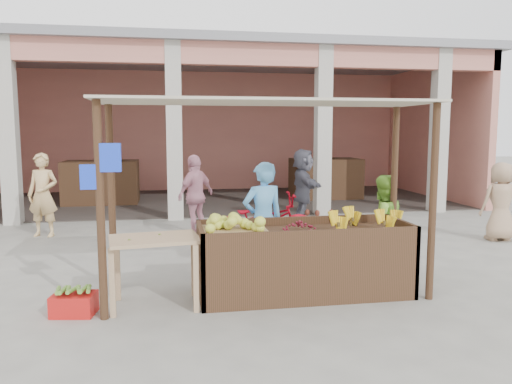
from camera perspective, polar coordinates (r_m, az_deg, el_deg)
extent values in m
plane|color=slate|center=(6.29, 0.95, -11.79)|extent=(60.00, 60.00, 0.00)
cube|color=tan|center=(17.29, -6.21, 6.88)|extent=(14.00, 0.20, 4.00)
cube|color=tan|center=(16.44, 19.45, 6.52)|extent=(0.20, 6.00, 4.00)
cube|color=tan|center=(11.68, -4.42, 15.47)|extent=(14.00, 0.30, 0.50)
cube|color=slate|center=(14.54, -5.55, 15.17)|extent=(14.40, 6.40, 0.20)
cube|color=#B7B2A8|center=(11.99, -26.42, 6.15)|extent=(0.35, 0.35, 4.00)
cube|color=#B7B2A8|center=(11.50, -9.34, 6.78)|extent=(0.35, 0.35, 4.00)
cube|color=#B7B2A8|center=(12.06, 7.65, 6.82)|extent=(0.35, 0.35, 4.00)
cube|color=#B7B2A8|center=(13.27, 20.18, 6.46)|extent=(0.35, 0.35, 4.00)
cube|color=#45291B|center=(14.54, -17.26, 1.06)|extent=(2.00, 1.20, 1.20)
cube|color=#45291B|center=(15.14, 7.94, 1.53)|extent=(2.00, 1.20, 1.20)
cube|color=#45291B|center=(6.29, 5.48, -8.03)|extent=(2.60, 0.95, 0.80)
cylinder|color=#45291B|center=(5.52, -17.35, -2.20)|extent=(0.09, 0.09, 2.35)
cylinder|color=#45291B|center=(6.27, 19.57, -1.21)|extent=(0.09, 0.09, 2.35)
cylinder|color=#45291B|center=(6.55, -16.18, -0.75)|extent=(0.09, 0.09, 2.35)
cylinder|color=#45291B|center=(7.20, 15.47, -0.05)|extent=(0.09, 0.09, 2.35)
cube|color=#BDB69D|center=(6.05, 1.32, 10.25)|extent=(4.00, 1.35, 0.03)
cube|color=blue|center=(5.44, -16.32, 3.81)|extent=(0.22, 0.08, 0.30)
cube|color=blue|center=(5.48, -18.53, 1.65)|extent=(0.18, 0.07, 0.26)
cube|color=#9B7950|center=(5.98, -2.66, -4.54)|extent=(0.80, 0.70, 0.06)
ellipsoid|color=#EDE445|center=(5.96, -2.67, -3.56)|extent=(0.68, 0.60, 0.15)
ellipsoid|color=maroon|center=(6.16, 4.95, -3.85)|extent=(0.43, 0.35, 0.14)
cube|color=tan|center=(5.86, -11.52, -5.29)|extent=(1.08, 0.80, 0.04)
cube|color=tan|center=(5.72, -16.11, -9.95)|extent=(0.06, 0.06, 0.77)
cube|color=tan|center=(5.69, -6.87, -9.80)|extent=(0.06, 0.06, 0.77)
cube|color=tan|center=(6.26, -15.55, -8.44)|extent=(0.06, 0.06, 0.77)
cube|color=tan|center=(6.24, -7.15, -8.30)|extent=(0.06, 0.06, 0.77)
cube|color=red|center=(6.01, -20.07, -11.96)|extent=(0.50, 0.40, 0.24)
ellipsoid|color=maroon|center=(11.93, 7.04, -1.36)|extent=(0.44, 0.44, 0.61)
ellipsoid|color=maroon|center=(12.08, 8.57, -1.28)|extent=(0.44, 0.44, 0.61)
ellipsoid|color=maroon|center=(12.27, 7.44, -1.13)|extent=(0.44, 0.44, 0.61)
ellipsoid|color=maroon|center=(12.01, 5.90, -1.28)|extent=(0.44, 0.44, 0.61)
imported|color=#58A9EA|center=(6.83, 0.80, -2.84)|extent=(0.73, 0.60, 1.72)
imported|color=#78B635|center=(7.37, 14.19, -3.27)|extent=(0.78, 0.54, 1.48)
imported|color=#A60616|center=(8.28, 0.55, -3.46)|extent=(0.75, 2.02, 1.05)
imported|color=#CB8899|center=(9.76, -6.91, -0.05)|extent=(1.07, 1.06, 1.68)
imported|color=tan|center=(10.25, 26.19, -0.55)|extent=(0.81, 0.56, 1.62)
imported|color=#464652|center=(11.16, 5.39, 0.97)|extent=(0.73, 1.62, 1.72)
imported|color=tan|center=(10.40, -23.18, -0.12)|extent=(0.72, 0.62, 1.68)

